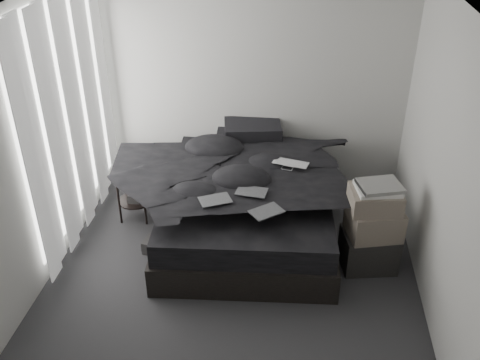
# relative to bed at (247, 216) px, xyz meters

# --- Properties ---
(floor) EXTENTS (3.60, 4.20, 0.01)m
(floor) POSITION_rel_bed_xyz_m (-0.06, -1.02, -0.16)
(floor) COLOR #2C2C2E
(floor) RESTS_ON ground
(ceiling) EXTENTS (3.60, 4.20, 0.01)m
(ceiling) POSITION_rel_bed_xyz_m (-0.06, -1.02, 2.44)
(ceiling) COLOR white
(ceiling) RESTS_ON ground
(wall_back) EXTENTS (3.60, 0.01, 2.60)m
(wall_back) POSITION_rel_bed_xyz_m (-0.06, 1.08, 1.14)
(wall_back) COLOR beige
(wall_back) RESTS_ON ground
(wall_left) EXTENTS (0.01, 4.20, 2.60)m
(wall_left) POSITION_rel_bed_xyz_m (-1.86, -1.02, 1.14)
(wall_left) COLOR beige
(wall_left) RESTS_ON ground
(wall_right) EXTENTS (0.01, 4.20, 2.60)m
(wall_right) POSITION_rel_bed_xyz_m (1.74, -1.02, 1.14)
(wall_right) COLOR beige
(wall_right) RESTS_ON ground
(window_left) EXTENTS (0.02, 2.00, 2.30)m
(window_left) POSITION_rel_bed_xyz_m (-1.84, -0.12, 1.19)
(window_left) COLOR white
(window_left) RESTS_ON wall_left
(curtain_left) EXTENTS (0.06, 2.12, 2.48)m
(curtain_left) POSITION_rel_bed_xyz_m (-1.79, -0.12, 1.12)
(curtain_left) COLOR white
(curtain_left) RESTS_ON wall_left
(bed) EXTENTS (1.93, 2.46, 0.32)m
(bed) POSITION_rel_bed_xyz_m (0.00, 0.00, 0.00)
(bed) COLOR black
(bed) RESTS_ON floor
(mattress) EXTENTS (1.86, 2.39, 0.25)m
(mattress) POSITION_rel_bed_xyz_m (0.00, 0.00, 0.29)
(mattress) COLOR black
(mattress) RESTS_ON bed
(duvet) EXTENTS (1.86, 2.12, 0.27)m
(duvet) POSITION_rel_bed_xyz_m (0.00, -0.06, 0.55)
(duvet) COLOR black
(duvet) RESTS_ON mattress
(pillow_lower) EXTENTS (0.74, 0.52, 0.16)m
(pillow_lower) POSITION_rel_bed_xyz_m (-0.11, 0.91, 0.49)
(pillow_lower) COLOR black
(pillow_lower) RESTS_ON mattress
(pillow_upper) EXTENTS (0.73, 0.56, 0.15)m
(pillow_upper) POSITION_rel_bed_xyz_m (-0.03, 0.89, 0.65)
(pillow_upper) COLOR black
(pillow_upper) RESTS_ON pillow_lower
(laptop) EXTENTS (0.43, 0.33, 0.03)m
(laptop) POSITION_rel_bed_xyz_m (0.43, 0.08, 0.70)
(laptop) COLOR silver
(laptop) RESTS_ON duvet
(comic_a) EXTENTS (0.35, 0.30, 0.01)m
(comic_a) POSITION_rel_bed_xyz_m (-0.25, -0.65, 0.69)
(comic_a) COLOR black
(comic_a) RESTS_ON duvet
(comic_b) EXTENTS (0.32, 0.24, 0.01)m
(comic_b) POSITION_rel_bed_xyz_m (0.09, -0.45, 0.70)
(comic_b) COLOR black
(comic_b) RESTS_ON duvet
(comic_c) EXTENTS (0.35, 0.34, 0.01)m
(comic_c) POSITION_rel_bed_xyz_m (0.26, -0.79, 0.70)
(comic_c) COLOR black
(comic_c) RESTS_ON duvet
(side_stand) EXTENTS (0.40, 0.40, 0.70)m
(side_stand) POSITION_rel_bed_xyz_m (-1.30, 0.09, 0.19)
(side_stand) COLOR black
(side_stand) RESTS_ON floor
(papers) EXTENTS (0.31, 0.25, 0.01)m
(papers) POSITION_rel_bed_xyz_m (-1.29, 0.08, 0.55)
(papers) COLOR white
(papers) RESTS_ON side_stand
(floor_books) EXTENTS (0.19, 0.23, 0.14)m
(floor_books) POSITION_rel_bed_xyz_m (-0.96, -0.52, -0.09)
(floor_books) COLOR black
(floor_books) RESTS_ON floor
(box_lower) EXTENTS (0.59, 0.50, 0.39)m
(box_lower) POSITION_rel_bed_xyz_m (1.28, -0.50, 0.03)
(box_lower) COLOR black
(box_lower) RESTS_ON floor
(box_mid) EXTENTS (0.57, 0.50, 0.30)m
(box_mid) POSITION_rel_bed_xyz_m (1.29, -0.51, 0.38)
(box_mid) COLOR #6A5F54
(box_mid) RESTS_ON box_lower
(box_upper) EXTENTS (0.51, 0.43, 0.21)m
(box_upper) POSITION_rel_bed_xyz_m (1.26, -0.50, 0.63)
(box_upper) COLOR #6A5F54
(box_upper) RESTS_ON box_mid
(art_book_white) EXTENTS (0.45, 0.39, 0.04)m
(art_book_white) POSITION_rel_bed_xyz_m (1.28, -0.50, 0.75)
(art_book_white) COLOR silver
(art_book_white) RESTS_ON box_upper
(art_book_snake) EXTENTS (0.46, 0.40, 0.04)m
(art_book_snake) POSITION_rel_bed_xyz_m (1.29, -0.51, 0.79)
(art_book_snake) COLOR silver
(art_book_snake) RESTS_ON art_book_white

